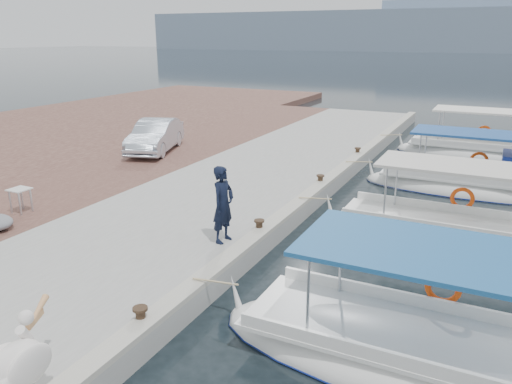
{
  "coord_description": "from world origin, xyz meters",
  "views": [
    {
      "loc": [
        5.06,
        -9.76,
        5.55
      ],
      "look_at": [
        -1.0,
        2.63,
        1.2
      ],
      "focal_mm": 35.0,
      "sensor_mm": 36.0,
      "label": 1
    }
  ],
  "objects_px": {
    "fishing_caique_b": "(412,358)",
    "fishing_caique_c": "(444,236)",
    "fishing_caique_e": "(474,154)",
    "fishing_caique_d": "(469,187)",
    "fisherman": "(223,205)",
    "pelican": "(18,362)",
    "parked_car": "(155,136)"
  },
  "relations": [
    {
      "from": "fishing_caique_d",
      "to": "pelican",
      "type": "distance_m",
      "value": 16.17
    },
    {
      "from": "fishing_caique_e",
      "to": "fisherman",
      "type": "xyz_separation_m",
      "value": [
        -5.09,
        -15.27,
        1.36
      ]
    },
    {
      "from": "fishing_caique_c",
      "to": "fishing_caique_e",
      "type": "xyz_separation_m",
      "value": [
        0.09,
        11.49,
        -0.0
      ]
    },
    {
      "from": "fishing_caique_e",
      "to": "fishing_caique_d",
      "type": "bearing_deg",
      "value": -88.2
    },
    {
      "from": "fishing_caique_c",
      "to": "fishing_caique_d",
      "type": "distance_m",
      "value": 5.23
    },
    {
      "from": "fishing_caique_d",
      "to": "fishing_caique_e",
      "type": "height_order",
      "value": "same"
    },
    {
      "from": "fishing_caique_b",
      "to": "fishing_caique_e",
      "type": "bearing_deg",
      "value": 90.11
    },
    {
      "from": "fishing_caique_c",
      "to": "pelican",
      "type": "bearing_deg",
      "value": -115.02
    },
    {
      "from": "fishing_caique_b",
      "to": "fisherman",
      "type": "height_order",
      "value": "fisherman"
    },
    {
      "from": "fishing_caique_c",
      "to": "parked_car",
      "type": "bearing_deg",
      "value": 163.24
    },
    {
      "from": "fishing_caique_c",
      "to": "fisherman",
      "type": "bearing_deg",
      "value": -142.89
    },
    {
      "from": "pelican",
      "to": "fisherman",
      "type": "xyz_separation_m",
      "value": [
        -0.26,
        6.35,
        0.36
      ]
    },
    {
      "from": "fishing_caique_b",
      "to": "parked_car",
      "type": "xyz_separation_m",
      "value": [
        -13.0,
        9.99,
        1.09
      ]
    },
    {
      "from": "fishing_caique_b",
      "to": "fishing_caique_e",
      "type": "xyz_separation_m",
      "value": [
        -0.03,
        17.6,
        0.0
      ]
    },
    {
      "from": "fishing_caique_e",
      "to": "pelican",
      "type": "relative_size",
      "value": 4.7
    },
    {
      "from": "fishing_caique_c",
      "to": "fishing_caique_d",
      "type": "xyz_separation_m",
      "value": [
        0.29,
        5.22,
        0.06
      ]
    },
    {
      "from": "fishing_caique_b",
      "to": "pelican",
      "type": "xyz_separation_m",
      "value": [
        -4.86,
        -4.02,
        1.0
      ]
    },
    {
      "from": "fishing_caique_e",
      "to": "fishing_caique_c",
      "type": "bearing_deg",
      "value": -90.47
    },
    {
      "from": "fishing_caique_e",
      "to": "fisherman",
      "type": "distance_m",
      "value": 16.15
    },
    {
      "from": "fishing_caique_b",
      "to": "fishing_caique_c",
      "type": "bearing_deg",
      "value": 91.21
    },
    {
      "from": "pelican",
      "to": "fishing_caique_e",
      "type": "bearing_deg",
      "value": 77.42
    },
    {
      "from": "fishing_caique_d",
      "to": "parked_car",
      "type": "distance_m",
      "value": 13.27
    },
    {
      "from": "fisherman",
      "to": "parked_car",
      "type": "height_order",
      "value": "fisherman"
    },
    {
      "from": "parked_car",
      "to": "fishing_caique_d",
      "type": "bearing_deg",
      "value": -13.22
    },
    {
      "from": "fishing_caique_c",
      "to": "fishing_caique_e",
      "type": "distance_m",
      "value": 11.49
    },
    {
      "from": "fishing_caique_e",
      "to": "parked_car",
      "type": "height_order",
      "value": "fishing_caique_e"
    },
    {
      "from": "fishing_caique_d",
      "to": "fishing_caique_e",
      "type": "bearing_deg",
      "value": 91.8
    },
    {
      "from": "fishing_caique_d",
      "to": "parked_car",
      "type": "xyz_separation_m",
      "value": [
        -13.16,
        -1.34,
        1.03
      ]
    },
    {
      "from": "parked_car",
      "to": "fishing_caique_b",
      "type": "bearing_deg",
      "value": -56.57
    },
    {
      "from": "fishing_caique_b",
      "to": "fisherman",
      "type": "distance_m",
      "value": 5.79
    },
    {
      "from": "fishing_caique_d",
      "to": "pelican",
      "type": "height_order",
      "value": "fishing_caique_d"
    },
    {
      "from": "fishing_caique_e",
      "to": "pelican",
      "type": "height_order",
      "value": "fishing_caique_e"
    }
  ]
}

